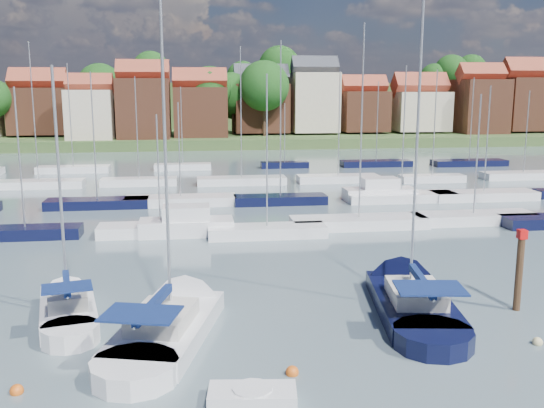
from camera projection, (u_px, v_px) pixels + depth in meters
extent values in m
plane|color=#4D6069|center=(237.00, 190.00, 65.85)|extent=(260.00, 260.00, 0.00)
cube|color=white|center=(68.00, 314.00, 28.99)|extent=(3.72, 6.38, 1.20)
cone|color=white|center=(66.00, 290.00, 32.44)|extent=(3.06, 3.38, 2.49)
cylinder|color=white|center=(70.00, 338.00, 26.22)|extent=(2.97, 2.97, 1.20)
cube|color=beige|center=(67.00, 298.00, 28.42)|extent=(2.24, 2.81, 0.70)
cylinder|color=#B2B2B7|center=(60.00, 187.00, 28.21)|extent=(0.14, 0.14, 11.09)
cylinder|color=#B2B2B7|center=(67.00, 286.00, 27.49)|extent=(0.81, 3.27, 0.10)
cube|color=navy|center=(66.00, 283.00, 27.47)|extent=(0.97, 3.15, 0.35)
cube|color=navy|center=(67.00, 287.00, 26.44)|extent=(2.39, 1.92, 0.08)
cube|color=white|center=(167.00, 333.00, 26.82)|extent=(5.40, 8.72, 1.20)
cone|color=white|center=(197.00, 295.00, 31.76)|extent=(4.30, 4.70, 3.38)
cylinder|color=white|center=(135.00, 375.00, 22.87)|extent=(4.15, 4.15, 1.20)
cube|color=beige|center=(163.00, 317.00, 26.10)|extent=(3.17, 3.89, 0.70)
cylinder|color=#B2B2B7|center=(165.00, 149.00, 25.84)|extent=(0.14, 0.14, 15.04)
cylinder|color=#B2B2B7|center=(153.00, 308.00, 24.84)|extent=(1.28, 4.38, 0.10)
cube|color=navy|center=(153.00, 304.00, 24.81)|extent=(1.41, 4.21, 0.35)
cube|color=navy|center=(141.00, 314.00, 23.36)|extent=(3.31, 2.71, 0.08)
cube|color=black|center=(412.00, 307.00, 29.91)|extent=(4.63, 8.71, 1.20)
cone|color=black|center=(393.00, 275.00, 35.00)|extent=(4.00, 4.49, 3.45)
cylinder|color=black|center=(433.00, 342.00, 25.84)|extent=(3.92, 3.92, 1.20)
cube|color=beige|center=(416.00, 293.00, 29.17)|extent=(2.90, 3.77, 0.70)
cylinder|color=#B2B2B7|center=(417.00, 135.00, 28.88)|extent=(0.14, 0.14, 15.70)
cylinder|color=#B2B2B7|center=(422.00, 284.00, 27.87)|extent=(0.77, 4.57, 0.10)
cube|color=navy|center=(422.00, 281.00, 27.85)|extent=(0.93, 4.37, 0.35)
cube|color=navy|center=(430.00, 288.00, 26.35)|extent=(3.21, 2.48, 0.08)
cube|color=white|center=(252.00, 397.00, 21.31)|extent=(3.25, 1.79, 0.61)
cylinder|color=white|center=(252.00, 392.00, 21.27)|extent=(1.44, 1.44, 0.39)
cylinder|color=#4C331E|center=(517.00, 294.00, 30.10)|extent=(0.36, 0.36, 6.16)
cube|color=red|center=(522.00, 234.00, 29.52)|extent=(0.40, 0.40, 0.44)
sphere|color=#D85914|center=(17.00, 393.00, 22.00)|extent=(0.50, 0.50, 0.50)
sphere|color=#D85914|center=(185.00, 347.00, 25.92)|extent=(0.49, 0.49, 0.49)
sphere|color=#D85914|center=(292.00, 375.00, 23.44)|extent=(0.51, 0.51, 0.51)
sphere|color=#D85914|center=(383.00, 291.00, 33.01)|extent=(0.50, 0.50, 0.50)
sphere|color=beige|center=(537.00, 344.00, 26.20)|extent=(0.44, 0.44, 0.44)
sphere|color=#D85914|center=(382.00, 298.00, 32.04)|extent=(0.47, 0.47, 0.47)
cube|color=black|center=(25.00, 234.00, 44.65)|extent=(8.01, 2.24, 1.00)
cylinder|color=#B2B2B7|center=(19.00, 158.00, 43.59)|extent=(0.12, 0.12, 10.16)
cube|color=white|center=(160.00, 231.00, 45.58)|extent=(9.22, 2.58, 1.00)
cylinder|color=#B2B2B7|center=(158.00, 170.00, 44.71)|extent=(0.12, 0.12, 8.18)
cube|color=white|center=(267.00, 232.00, 45.04)|extent=(8.78, 2.46, 1.00)
cylinder|color=#B2B2B7|center=(267.00, 151.00, 43.90)|extent=(0.12, 0.12, 11.06)
cube|color=white|center=(359.00, 223.00, 48.02)|extent=(10.79, 3.02, 1.00)
cylinder|color=#B2B2B7|center=(362.00, 123.00, 46.52)|extent=(0.12, 0.12, 14.87)
cube|color=white|center=(473.00, 219.00, 49.62)|extent=(10.13, 2.84, 1.00)
cylinder|color=#B2B2B7|center=(477.00, 155.00, 48.62)|extent=(0.12, 0.12, 9.59)
cube|color=white|center=(187.00, 228.00, 45.61)|extent=(7.00, 2.60, 1.40)
cube|color=white|center=(186.00, 214.00, 45.40)|extent=(3.50, 2.20, 1.30)
cube|color=black|center=(98.00, 204.00, 55.91)|extent=(9.30, 2.60, 1.00)
cylinder|color=#B2B2B7|center=(94.00, 136.00, 54.73)|extent=(0.12, 0.12, 11.48)
cube|color=white|center=(181.00, 201.00, 57.25)|extent=(10.40, 2.91, 1.00)
cylinder|color=#B2B2B7|center=(179.00, 150.00, 56.32)|extent=(0.12, 0.12, 8.77)
cube|color=black|center=(280.00, 200.00, 57.75)|extent=(8.80, 2.46, 1.00)
cylinder|color=#B2B2B7|center=(281.00, 120.00, 56.30)|extent=(0.12, 0.12, 14.33)
cube|color=white|center=(401.00, 198.00, 59.16)|extent=(10.73, 3.00, 1.00)
cylinder|color=#B2B2B7|center=(404.00, 130.00, 57.92)|extent=(0.12, 0.12, 12.14)
cube|color=white|center=(483.00, 196.00, 60.05)|extent=(10.48, 2.93, 1.00)
cylinder|color=#B2B2B7|center=(487.00, 139.00, 58.99)|extent=(0.12, 0.12, 10.28)
cube|color=white|center=(379.00, 195.00, 59.70)|extent=(7.00, 2.60, 1.40)
cube|color=white|center=(380.00, 184.00, 59.49)|extent=(3.50, 2.20, 1.30)
cube|color=white|center=(39.00, 185.00, 67.10)|extent=(9.71, 2.72, 1.00)
cylinder|color=#B2B2B7|center=(34.00, 112.00, 65.60)|extent=(0.12, 0.12, 14.88)
cube|color=white|center=(139.00, 182.00, 68.79)|extent=(8.49, 2.38, 1.00)
cylinder|color=#B2B2B7|center=(137.00, 128.00, 67.62)|extent=(0.12, 0.12, 11.31)
cube|color=white|center=(242.00, 181.00, 69.57)|extent=(10.16, 2.85, 1.00)
cylinder|color=#B2B2B7|center=(241.00, 113.00, 68.09)|extent=(0.12, 0.12, 14.59)
cube|color=white|center=(338.00, 179.00, 71.14)|extent=(9.53, 2.67, 1.00)
cylinder|color=#B2B2B7|center=(339.00, 124.00, 69.92)|extent=(0.12, 0.12, 11.91)
cube|color=white|center=(432.00, 179.00, 71.20)|extent=(7.62, 2.13, 1.00)
cylinder|color=#B2B2B7|center=(435.00, 123.00, 69.96)|extent=(0.12, 0.12, 12.13)
cube|color=white|center=(523.00, 176.00, 73.80)|extent=(10.17, 2.85, 1.00)
cylinder|color=#B2B2B7|center=(527.00, 132.00, 72.79)|extent=(0.12, 0.12, 9.73)
cube|color=white|center=(73.00, 170.00, 79.31)|extent=(9.24, 2.59, 1.00)
cylinder|color=#B2B2B7|center=(70.00, 115.00, 77.97)|extent=(0.12, 0.12, 13.17)
cube|color=white|center=(183.00, 167.00, 81.85)|extent=(7.57, 2.12, 1.00)
cylinder|color=#B2B2B7|center=(182.00, 125.00, 80.79)|extent=(0.12, 0.12, 10.24)
cube|color=black|center=(285.00, 165.00, 83.81)|extent=(6.58, 1.84, 1.00)
cylinder|color=#B2B2B7|center=(285.00, 133.00, 82.96)|extent=(0.12, 0.12, 8.01)
cube|color=black|center=(376.00, 164.00, 85.42)|extent=(9.92, 2.78, 1.00)
cylinder|color=#B2B2B7|center=(377.00, 121.00, 84.29)|extent=(0.12, 0.12, 10.92)
cube|color=black|center=(469.00, 163.00, 86.12)|extent=(10.55, 2.95, 1.00)
cylinder|color=#B2B2B7|center=(472.00, 119.00, 84.94)|extent=(0.12, 0.12, 11.51)
cube|color=#455B2D|center=(212.00, 134.00, 140.76)|extent=(200.00, 70.00, 3.00)
cube|color=#455B2D|center=(209.00, 110.00, 164.21)|extent=(200.00, 60.00, 14.00)
cube|color=brown|center=(40.00, 111.00, 116.55)|extent=(10.37, 9.97, 8.73)
cube|color=#963E2B|center=(38.00, 81.00, 115.49)|extent=(10.57, 5.13, 5.13)
cube|color=beige|center=(91.00, 115.00, 109.49)|extent=(8.09, 8.80, 8.96)
cube|color=#963E2B|center=(89.00, 84.00, 108.46)|extent=(8.25, 4.00, 4.00)
cube|color=brown|center=(144.00, 109.00, 111.42)|extent=(9.36, 10.17, 10.97)
cube|color=#963E2B|center=(143.00, 72.00, 110.16)|extent=(9.54, 4.63, 4.63)
cube|color=brown|center=(200.00, 113.00, 114.55)|extent=(9.90, 8.56, 9.42)
cube|color=#963E2B|center=(200.00, 81.00, 113.43)|extent=(10.10, 4.90, 4.90)
cube|color=brown|center=(261.00, 108.00, 120.86)|extent=(10.59, 8.93, 9.49)
cube|color=#383A42|center=(261.00, 77.00, 119.72)|extent=(10.80, 5.24, 5.24)
cube|color=beige|center=(314.00, 102.00, 121.19)|extent=(9.01, 8.61, 11.65)
cube|color=#383A42|center=(315.00, 67.00, 119.88)|extent=(9.19, 4.46, 4.46)
cube|color=brown|center=(363.00, 111.00, 124.05)|extent=(9.10, 9.34, 8.00)
cube|color=#963E2B|center=(364.00, 86.00, 123.08)|extent=(9.28, 4.50, 4.50)
cube|color=beige|center=(419.00, 111.00, 125.18)|extent=(10.86, 9.59, 7.88)
cube|color=#963E2B|center=(420.00, 85.00, 124.18)|extent=(11.07, 5.37, 5.37)
cube|color=brown|center=(479.00, 107.00, 123.91)|extent=(9.18, 9.96, 10.97)
cube|color=#963E2B|center=(481.00, 74.00, 122.66)|extent=(9.36, 4.54, 4.54)
cube|color=brown|center=(528.00, 104.00, 126.54)|extent=(11.39, 9.67, 10.76)
cube|color=#963E2B|center=(531.00, 71.00, 125.26)|extent=(11.62, 5.64, 5.64)
cylinder|color=#382619|center=(450.00, 98.00, 145.05)|extent=(0.50, 0.50, 4.47)
sphere|color=#1E591B|center=(451.00, 72.00, 143.90)|extent=(8.18, 8.18, 8.18)
cylinder|color=#382619|center=(233.00, 124.00, 120.03)|extent=(0.50, 0.50, 4.46)
sphere|color=#1E591B|center=(233.00, 93.00, 118.88)|extent=(8.15, 8.15, 8.15)
cylinder|color=#382619|center=(279.00, 98.00, 137.92)|extent=(0.50, 0.50, 5.15)
sphere|color=#1E591B|center=(279.00, 67.00, 136.60)|extent=(9.41, 9.41, 9.41)
cylinder|color=#382619|center=(152.00, 98.00, 136.77)|extent=(0.50, 0.50, 4.56)
sphere|color=#1E591B|center=(151.00, 70.00, 135.60)|extent=(8.34, 8.34, 8.34)
cylinder|color=#382619|center=(102.00, 121.00, 125.60)|extent=(0.50, 0.50, 5.15)
sphere|color=#1E591B|center=(100.00, 87.00, 124.28)|extent=(9.42, 9.42, 9.42)
cylinder|color=#382619|center=(26.00, 108.00, 125.15)|extent=(0.50, 0.50, 3.42)
sphere|color=#1E591B|center=(24.00, 85.00, 124.27)|extent=(6.26, 6.26, 6.26)
cylinder|color=#382619|center=(278.00, 123.00, 129.96)|extent=(0.50, 0.50, 3.77)
sphere|color=#1E591B|center=(278.00, 99.00, 128.99)|extent=(6.89, 6.89, 6.89)
cylinder|color=#382619|center=(264.00, 123.00, 115.81)|extent=(0.50, 0.50, 5.21)
sphere|color=#1E591B|center=(264.00, 86.00, 114.48)|extent=(9.53, 9.53, 9.53)
cylinder|color=#382619|center=(497.00, 124.00, 133.21)|extent=(0.50, 0.50, 2.97)
sphere|color=#1E591B|center=(498.00, 105.00, 132.45)|extent=(5.44, 5.44, 5.44)
cylinder|color=#382619|center=(210.00, 124.00, 117.28)|extent=(0.50, 0.50, 4.84)
sphere|color=#1E591B|center=(210.00, 89.00, 116.04)|extent=(8.85, 8.85, 8.85)
cylinder|color=#382619|center=(433.00, 99.00, 144.79)|extent=(0.50, 0.50, 3.72)
sphere|color=#1E591B|center=(434.00, 78.00, 143.84)|extent=(6.80, 6.80, 6.80)
cylinder|color=#382619|center=(479.00, 124.00, 124.81)|extent=(0.50, 0.50, 4.05)
sphere|color=#1E591B|center=(481.00, 97.00, 123.77)|extent=(7.40, 7.40, 7.40)
cylinder|color=#382619|center=(243.00, 101.00, 136.59)|extent=(0.50, 0.50, 3.93)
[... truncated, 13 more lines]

